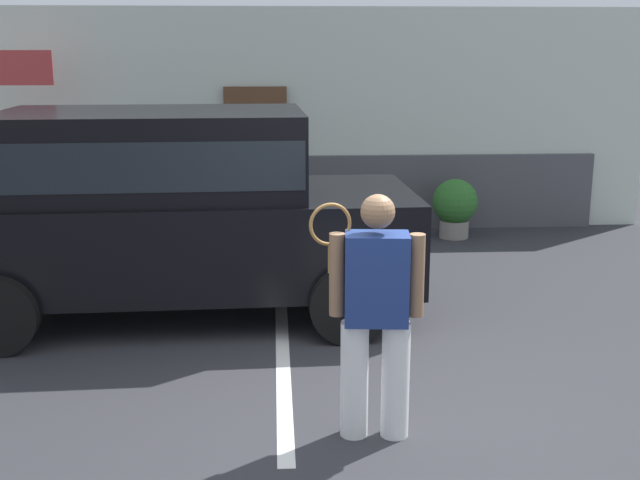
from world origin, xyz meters
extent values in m
plane|color=#2D2D33|center=(0.00, 0.00, 0.00)|extent=(40.00, 40.00, 0.00)
cube|color=silver|center=(-0.69, 1.50, 0.00)|extent=(0.12, 4.40, 0.01)
cube|color=silver|center=(0.00, 6.36, 1.60)|extent=(9.56, 0.30, 3.20)
cube|color=#4C4C51|center=(0.00, 6.16, 0.55)|extent=(8.03, 0.10, 1.10)
cube|color=brown|center=(-1.00, 6.14, 1.05)|extent=(0.90, 0.06, 2.10)
cube|color=black|center=(-1.67, 2.43, 0.80)|extent=(4.67, 2.06, 0.90)
cube|color=black|center=(-1.92, 2.42, 1.65)|extent=(2.96, 1.86, 0.80)
cube|color=black|center=(-1.92, 2.42, 1.63)|extent=(2.90, 1.88, 0.44)
cylinder|color=black|center=(-0.15, 3.44, 0.36)|extent=(0.73, 0.29, 0.72)
cylinder|color=black|center=(-0.08, 1.54, 0.36)|extent=(0.73, 0.29, 0.72)
cylinder|color=black|center=(-3.25, 3.33, 0.36)|extent=(0.73, 0.29, 0.72)
cylinder|color=white|center=(0.07, -0.28, 0.41)|extent=(0.19, 0.19, 0.83)
cylinder|color=white|center=(-0.21, -0.26, 0.41)|extent=(0.19, 0.19, 0.83)
cube|color=navy|center=(-0.07, -0.27, 1.14)|extent=(0.45, 0.30, 0.62)
sphere|color=#8C6647|center=(-0.07, -0.27, 1.60)|extent=(0.23, 0.23, 0.23)
cylinder|color=#8C6647|center=(0.19, -0.29, 1.16)|extent=(0.11, 0.11, 0.56)
cylinder|color=#8C6647|center=(-0.33, -0.25, 1.16)|extent=(0.11, 0.11, 0.56)
torus|color=olive|center=(-0.37, -0.19, 1.50)|extent=(0.29, 0.08, 0.29)
cylinder|color=olive|center=(-0.37, -0.19, 1.26)|extent=(0.03, 0.03, 0.20)
cylinder|color=gray|center=(1.81, 5.53, 0.13)|extent=(0.41, 0.41, 0.25)
sphere|color=#2D6B28|center=(1.81, 5.53, 0.52)|extent=(0.64, 0.64, 0.64)
cylinder|color=silver|center=(-4.39, 5.45, 1.33)|extent=(0.05, 0.05, 2.66)
cube|color=#B23838|center=(-3.99, 5.45, 2.38)|extent=(0.75, 0.04, 0.45)
camera|label=1|loc=(-0.74, -5.27, 2.64)|focal=44.19mm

